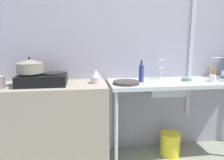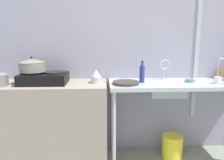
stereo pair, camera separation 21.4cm
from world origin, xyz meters
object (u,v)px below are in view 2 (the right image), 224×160
(percolator, at_px, (96,76))
(small_bowl_on_drainboard, at_px, (190,80))
(frying_pan, at_px, (126,83))
(bucket_on_floor, at_px, (172,147))
(pot_on_left_burner, at_px, (32,65))
(stove, at_px, (44,78))
(sink_basin, at_px, (166,89))
(bottle_by_sink, at_px, (142,73))
(utensil_jar, at_px, (220,74))
(faucet, at_px, (164,66))
(cup_by_rack, at_px, (217,80))

(percolator, relative_size, small_bowl_on_drainboard, 1.32)
(frying_pan, xyz_separation_m, bucket_on_floor, (0.57, 0.09, -0.79))
(pot_on_left_burner, relative_size, bucket_on_floor, 0.98)
(stove, distance_m, percolator, 0.55)
(small_bowl_on_drainboard, bearing_deg, sink_basin, -177.82)
(bottle_by_sink, height_order, bucket_on_floor, bottle_by_sink)
(sink_basin, height_order, utensil_jar, utensil_jar)
(small_bowl_on_drainboard, xyz_separation_m, bucket_on_floor, (-0.16, 0.01, -0.79))
(faucet, height_order, frying_pan, faucet)
(stove, xyz_separation_m, bucket_on_floor, (1.44, 0.01, -0.84))
(bottle_by_sink, relative_size, bucket_on_floor, 0.87)
(percolator, bearing_deg, utensil_jar, 7.29)
(pot_on_left_burner, bearing_deg, small_bowl_on_drainboard, 0.28)
(stove, relative_size, utensil_jar, 2.55)
(percolator, distance_m, faucet, 0.79)
(sink_basin, xyz_separation_m, bottle_by_sink, (-0.27, 0.02, 0.17))
(stove, xyz_separation_m, bottle_by_sink, (1.06, 0.02, 0.04))
(bucket_on_floor, bearing_deg, sink_basin, -171.53)
(small_bowl_on_drainboard, height_order, bucket_on_floor, small_bowl_on_drainboard)
(sink_basin, xyz_separation_m, cup_by_rack, (0.53, -0.08, 0.11))
(cup_by_rack, distance_m, bottle_by_sink, 0.80)
(frying_pan, bearing_deg, cup_by_rack, -0.50)
(sink_basin, height_order, bottle_by_sink, bottle_by_sink)
(utensil_jar, bearing_deg, frying_pan, -166.62)
(faucet, bearing_deg, utensil_jar, 6.08)
(percolator, height_order, sink_basin, percolator)
(cup_by_rack, distance_m, bucket_on_floor, 0.92)
(stove, height_order, bucket_on_floor, stove)
(percolator, distance_m, small_bowl_on_drainboard, 1.04)
(stove, distance_m, frying_pan, 0.87)
(cup_by_rack, height_order, bucket_on_floor, cup_by_rack)
(frying_pan, height_order, bottle_by_sink, bottle_by_sink)
(cup_by_rack, bearing_deg, percolator, 175.75)
(sink_basin, relative_size, frying_pan, 1.35)
(frying_pan, bearing_deg, utensil_jar, 13.38)
(sink_basin, distance_m, bucket_on_floor, 0.71)
(faucet, xyz_separation_m, cup_by_rack, (0.52, -0.21, -0.13))
(pot_on_left_burner, relative_size, frying_pan, 0.96)
(sink_basin, height_order, frying_pan, frying_pan)
(small_bowl_on_drainboard, bearing_deg, cup_by_rack, -18.73)
(stove, xyz_separation_m, percolator, (0.55, 0.02, 0.01))
(cup_by_rack, height_order, utensil_jar, utensil_jar)
(faucet, bearing_deg, pot_on_left_burner, -174.82)
(pot_on_left_burner, distance_m, percolator, 0.68)
(bottle_by_sink, xyz_separation_m, utensil_jar, (0.98, 0.19, -0.04))
(stove, distance_m, cup_by_rack, 1.85)
(stove, bearing_deg, bottle_by_sink, 0.91)
(faucet, xyz_separation_m, utensil_jar, (0.70, 0.08, -0.11))
(small_bowl_on_drainboard, distance_m, utensil_jar, 0.49)
(stove, distance_m, utensil_jar, 2.05)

